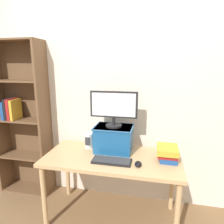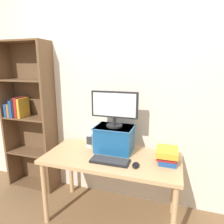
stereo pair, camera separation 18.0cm
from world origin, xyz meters
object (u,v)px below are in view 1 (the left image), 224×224
at_px(computer_mouse, 138,164).
at_px(book_stack, 168,153).
at_px(keyboard, 112,161).
at_px(computer_monitor, 114,107).
at_px(riser_box, 114,138).
at_px(bookshelf_unit, 22,118).
at_px(desk, 112,164).
at_px(desk_speaker, 89,141).

height_order(computer_mouse, book_stack, book_stack).
bearing_deg(keyboard, computer_mouse, -3.89).
bearing_deg(computer_monitor, riser_box, 90.00).
relative_size(bookshelf_unit, book_stack, 7.88).
bearing_deg(desk, keyboard, -79.46).
height_order(bookshelf_unit, riser_box, bookshelf_unit).
height_order(bookshelf_unit, keyboard, bookshelf_unit).
height_order(computer_monitor, desk_speaker, computer_monitor).
bearing_deg(book_stack, computer_monitor, 169.41).
xyz_separation_m(riser_box, desk_speaker, (-0.29, 0.02, -0.06)).
height_order(desk, riser_box, riser_box).
bearing_deg(desk_speaker, computer_mouse, -27.82).
distance_m(computer_monitor, desk_speaker, 0.50).
bearing_deg(computer_mouse, book_stack, 33.32).
bearing_deg(keyboard, desk, 100.54).
bearing_deg(desk_speaker, bookshelf_unit, 171.88).
distance_m(riser_box, computer_monitor, 0.35).
relative_size(keyboard, desk_speaker, 2.26).
distance_m(bookshelf_unit, book_stack, 1.82).
height_order(keyboard, desk_speaker, desk_speaker).
bearing_deg(bookshelf_unit, riser_box, -7.26).
relative_size(bookshelf_unit, computer_monitor, 3.88).
distance_m(riser_box, keyboard, 0.30).
relative_size(desk, book_stack, 5.64).
bearing_deg(keyboard, computer_monitor, 97.83).
bearing_deg(riser_box, computer_monitor, -90.00).
bearing_deg(riser_box, computer_mouse, -44.29).
relative_size(desk, computer_monitor, 2.78).
distance_m(desk, book_stack, 0.57).
bearing_deg(computer_monitor, computer_mouse, -44.14).
distance_m(desk, computer_monitor, 0.59).
height_order(bookshelf_unit, desk_speaker, bookshelf_unit).
xyz_separation_m(computer_monitor, book_stack, (0.56, -0.11, -0.42)).
distance_m(riser_box, desk_speaker, 0.30).
bearing_deg(computer_monitor, book_stack, -10.59).
bearing_deg(computer_mouse, riser_box, 135.71).
height_order(computer_monitor, keyboard, computer_monitor).
height_order(computer_monitor, computer_mouse, computer_monitor).
bearing_deg(desk_speaker, riser_box, -4.48).
bearing_deg(computer_monitor, keyboard, -82.17).
bearing_deg(computer_monitor, bookshelf_unit, 172.67).
bearing_deg(computer_mouse, keyboard, 176.11).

